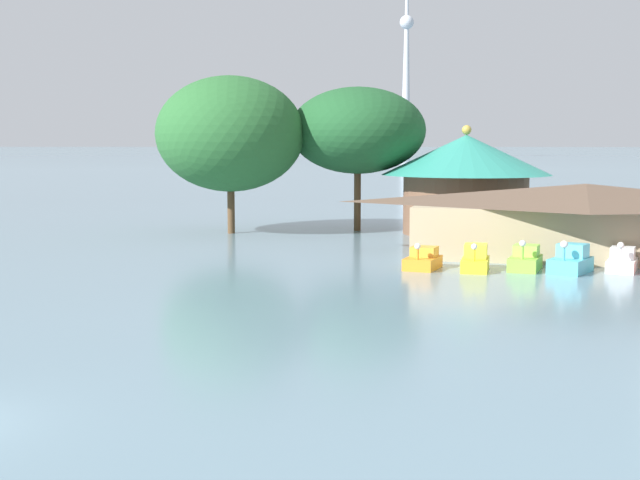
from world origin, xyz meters
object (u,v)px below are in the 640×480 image
(pedal_boat_orange, at_px, (423,260))
(pedal_boat_yellow, at_px, (475,260))
(pedal_boat_white, at_px, (622,262))
(distant_broadcast_tower, at_px, (407,38))
(pedal_boat_lime, at_px, (525,260))
(shoreline_tree_tall_left, at_px, (230,134))
(boathouse, at_px, (585,219))
(green_roof_pavilion, at_px, (466,177))
(pedal_boat_cyan, at_px, (571,261))
(shoreline_tree_mid, at_px, (358,131))

(pedal_boat_orange, distance_m, pedal_boat_yellow, 2.75)
(pedal_boat_white, distance_m, distant_broadcast_tower, 322.28)
(pedal_boat_lime, relative_size, shoreline_tree_tall_left, 0.25)
(boathouse, bearing_deg, pedal_boat_orange, -141.10)
(pedal_boat_lime, relative_size, boathouse, 0.14)
(pedal_boat_yellow, bearing_deg, pedal_boat_orange, -88.96)
(green_roof_pavilion, bearing_deg, boathouse, -55.09)
(pedal_boat_orange, bearing_deg, pedal_boat_white, 107.53)
(pedal_boat_orange, relative_size, pedal_boat_white, 0.95)
(pedal_boat_lime, distance_m, pedal_boat_cyan, 2.32)
(pedal_boat_yellow, xyz_separation_m, distant_broadcast_tower, (-54.80, 314.25, 48.33))
(shoreline_tree_tall_left, xyz_separation_m, shoreline_tree_mid, (8.56, 4.27, 0.27))
(shoreline_tree_mid, bearing_deg, pedal_boat_white, -42.74)
(pedal_boat_white, bearing_deg, green_roof_pavilion, -139.86)
(pedal_boat_orange, xyz_separation_m, pedal_boat_yellow, (2.74, 0.12, 0.07))
(shoreline_tree_mid, height_order, distant_broadcast_tower, distant_broadcast_tower)
(pedal_boat_orange, bearing_deg, pedal_boat_cyan, 101.96)
(green_roof_pavilion, bearing_deg, pedal_boat_lime, -74.51)
(pedal_boat_yellow, distance_m, shoreline_tree_tall_left, 24.42)
(shoreline_tree_mid, bearing_deg, green_roof_pavilion, -0.57)
(pedal_boat_orange, bearing_deg, pedal_boat_yellow, 99.62)
(shoreline_tree_tall_left, bearing_deg, boathouse, -16.33)
(pedal_boat_white, bearing_deg, shoreline_tree_tall_left, -105.27)
(pedal_boat_cyan, xyz_separation_m, distant_broadcast_tower, (-59.63, 313.72, 48.28))
(pedal_boat_yellow, distance_m, pedal_boat_white, 7.64)
(pedal_boat_yellow, xyz_separation_m, green_roof_pavilion, (-2.24, 18.10, 3.62))
(pedal_boat_white, xyz_separation_m, shoreline_tree_tall_left, (-26.34, 12.16, 6.78))
(boathouse, distance_m, shoreline_tree_tall_left, 26.13)
(pedal_boat_white, distance_m, shoreline_tree_mid, 25.21)
(pedal_boat_yellow, xyz_separation_m, pedal_boat_cyan, (4.83, 0.52, 0.05))
(pedal_boat_lime, bearing_deg, pedal_boat_white, 107.00)
(pedal_boat_orange, distance_m, pedal_boat_white, 10.35)
(pedal_boat_yellow, relative_size, shoreline_tree_mid, 0.27)
(pedal_boat_cyan, xyz_separation_m, boathouse, (0.88, 6.18, 1.67))
(boathouse, bearing_deg, shoreline_tree_tall_left, 163.67)
(pedal_boat_lime, bearing_deg, pedal_boat_cyan, 88.48)
(pedal_boat_yellow, relative_size, pedal_boat_white, 1.01)
(distant_broadcast_tower, bearing_deg, pedal_boat_lime, -79.63)
(boathouse, relative_size, shoreline_tree_mid, 1.93)
(pedal_boat_cyan, distance_m, pedal_boat_white, 2.88)
(green_roof_pavilion, bearing_deg, pedal_boat_white, -59.37)
(pedal_boat_orange, bearing_deg, distant_broadcast_tower, -163.49)
(distant_broadcast_tower, bearing_deg, pedal_boat_orange, -80.60)
(shoreline_tree_mid, bearing_deg, pedal_boat_lime, -53.39)
(pedal_boat_lime, height_order, pedal_boat_white, pedal_boat_lime)
(pedal_boat_cyan, height_order, distant_broadcast_tower, distant_broadcast_tower)
(shoreline_tree_tall_left, height_order, distant_broadcast_tower, distant_broadcast_tower)
(boathouse, bearing_deg, green_roof_pavilion, 124.91)
(pedal_boat_cyan, height_order, pedal_boat_white, pedal_boat_cyan)
(pedal_boat_white, xyz_separation_m, shoreline_tree_mid, (-17.78, 16.43, 7.04))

